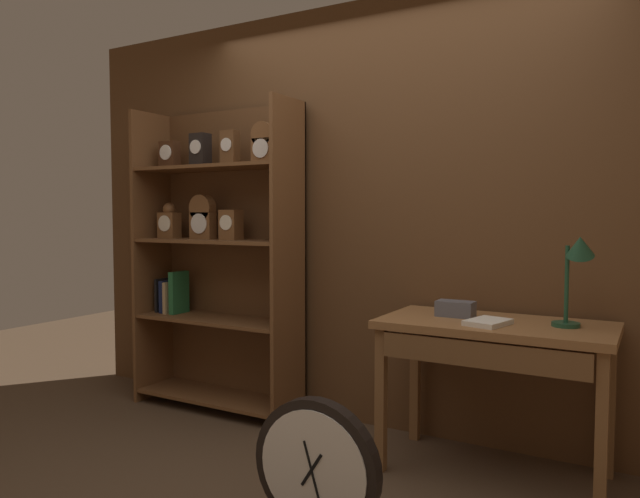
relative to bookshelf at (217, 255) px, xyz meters
name	(u,v)px	position (x,y,z in m)	size (l,w,h in m)	color
back_wood_panel	(393,215)	(1.18, 0.21, 0.27)	(4.80, 0.05, 2.60)	brown
bookshelf	(217,255)	(0.00, 0.00, 0.00)	(1.18, 0.38, 2.02)	brown
workbench	(494,343)	(1.88, -0.17, -0.36)	(1.11, 0.59, 0.77)	brown
desk_lamp	(577,263)	(2.25, -0.15, 0.05)	(0.19, 0.19, 0.46)	#1E472D
toolbox_small	(455,309)	(1.66, -0.09, -0.22)	(0.19, 0.11, 0.08)	#595960
open_repair_manual	(488,322)	(1.87, -0.25, -0.25)	(0.16, 0.22, 0.03)	silver
round_clock_large	(316,470)	(1.43, -1.13, -0.74)	(0.55, 0.11, 0.59)	black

